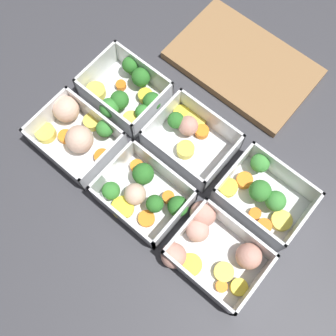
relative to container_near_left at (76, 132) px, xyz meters
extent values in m
plane|color=#38383D|center=(0.17, 0.06, -0.02)|extent=(4.00, 4.00, 0.00)
cube|color=white|center=(0.01, -0.01, -0.02)|extent=(0.15, 0.12, 0.00)
cube|color=white|center=(0.01, -0.07, 0.00)|extent=(0.15, 0.01, 0.06)
cube|color=white|center=(0.01, 0.05, 0.00)|extent=(0.15, 0.01, 0.06)
cube|color=white|center=(-0.06, -0.01, 0.00)|extent=(0.01, 0.12, 0.06)
cube|color=white|center=(0.08, -0.01, 0.00)|extent=(0.01, 0.12, 0.06)
cylinder|color=#DBC647|center=(-0.05, -0.04, -0.01)|extent=(0.04, 0.04, 0.02)
sphere|color=beige|center=(0.02, -0.01, 0.01)|extent=(0.06, 0.06, 0.05)
cylinder|color=#DBC647|center=(0.00, 0.04, -0.01)|extent=(0.04, 0.04, 0.02)
cylinder|color=orange|center=(0.07, 0.00, -0.01)|extent=(0.04, 0.04, 0.01)
sphere|color=beige|center=(-0.04, 0.02, 0.01)|extent=(0.07, 0.07, 0.05)
cylinder|color=#49883F|center=(0.04, 0.04, -0.01)|extent=(0.01, 0.01, 0.01)
sphere|color=#388433|center=(0.04, 0.04, 0.01)|extent=(0.03, 0.03, 0.03)
cylinder|color=orange|center=(-0.02, -0.02, -0.01)|extent=(0.03, 0.03, 0.01)
cube|color=white|center=(0.17, -0.01, -0.02)|extent=(0.15, 0.12, 0.00)
cube|color=white|center=(0.17, -0.07, 0.00)|extent=(0.15, 0.01, 0.06)
cube|color=white|center=(0.17, 0.05, 0.00)|extent=(0.15, 0.01, 0.06)
cube|color=white|center=(0.10, -0.01, 0.00)|extent=(0.01, 0.12, 0.06)
cube|color=white|center=(0.25, -0.01, 0.00)|extent=(0.01, 0.12, 0.06)
cylinder|color=yellow|center=(0.16, -0.05, -0.01)|extent=(0.05, 0.05, 0.01)
cylinder|color=#49883F|center=(0.13, -0.04, -0.01)|extent=(0.01, 0.01, 0.01)
sphere|color=#388433|center=(0.13, -0.04, 0.00)|extent=(0.03, 0.03, 0.03)
cylinder|color=orange|center=(0.13, 0.02, -0.01)|extent=(0.03, 0.03, 0.01)
cylinder|color=#407A37|center=(0.15, 0.02, -0.01)|extent=(0.01, 0.01, 0.01)
sphere|color=#2D7228|center=(0.15, 0.02, 0.01)|extent=(0.04, 0.04, 0.04)
cylinder|color=orange|center=(0.20, -0.04, -0.02)|extent=(0.04, 0.04, 0.01)
cylinder|color=#407A37|center=(0.23, 0.01, -0.01)|extent=(0.01, 0.01, 0.01)
sphere|color=#2D7228|center=(0.23, 0.01, 0.00)|extent=(0.04, 0.04, 0.04)
cylinder|color=orange|center=(0.21, 0.02, -0.01)|extent=(0.03, 0.03, 0.02)
sphere|color=beige|center=(0.16, -0.02, 0.00)|extent=(0.05, 0.05, 0.04)
cylinder|color=#407A37|center=(0.20, -0.01, -0.01)|extent=(0.01, 0.01, 0.02)
sphere|color=#2D7228|center=(0.20, -0.01, 0.01)|extent=(0.03, 0.03, 0.03)
cube|color=white|center=(0.34, -0.01, -0.02)|extent=(0.15, 0.12, 0.00)
cube|color=white|center=(0.34, -0.07, 0.00)|extent=(0.15, 0.01, 0.06)
cube|color=white|center=(0.34, 0.05, 0.00)|extent=(0.15, 0.01, 0.06)
cube|color=white|center=(0.27, -0.01, 0.00)|extent=(0.01, 0.12, 0.06)
cube|color=white|center=(0.41, -0.01, 0.00)|extent=(0.01, 0.12, 0.06)
sphere|color=#D19E8C|center=(0.29, 0.00, 0.00)|extent=(0.06, 0.06, 0.04)
cylinder|color=yellow|center=(0.39, -0.03, -0.01)|extent=(0.04, 0.04, 0.02)
cylinder|color=orange|center=(0.37, -0.04, -0.02)|extent=(0.02, 0.02, 0.01)
cylinder|color=yellow|center=(0.31, -0.05, -0.01)|extent=(0.04, 0.04, 0.01)
cylinder|color=#DBC647|center=(0.36, -0.02, -0.01)|extent=(0.04, 0.04, 0.01)
sphere|color=tan|center=(0.38, 0.02, 0.00)|extent=(0.05, 0.05, 0.04)
sphere|color=tan|center=(0.27, 0.03, 0.00)|extent=(0.06, 0.06, 0.05)
sphere|color=tan|center=(0.28, -0.06, 0.00)|extent=(0.05, 0.05, 0.04)
cube|color=white|center=(0.01, 0.12, -0.02)|extent=(0.15, 0.12, 0.00)
cube|color=white|center=(0.01, 0.07, 0.00)|extent=(0.15, 0.01, 0.06)
cube|color=white|center=(0.01, 0.18, 0.00)|extent=(0.15, 0.01, 0.06)
cube|color=white|center=(-0.06, 0.12, 0.00)|extent=(0.01, 0.12, 0.06)
cube|color=white|center=(0.08, 0.12, 0.00)|extent=(0.01, 0.12, 0.06)
cylinder|color=#49883F|center=(0.02, 0.07, -0.01)|extent=(0.01, 0.01, 0.01)
sphere|color=#388433|center=(0.02, 0.07, 0.01)|extent=(0.04, 0.04, 0.04)
cylinder|color=#49883F|center=(0.07, 0.11, -0.01)|extent=(0.01, 0.01, 0.01)
sphere|color=#388433|center=(0.07, 0.11, 0.00)|extent=(0.03, 0.03, 0.03)
cylinder|color=#DBC647|center=(-0.04, 0.09, -0.01)|extent=(0.05, 0.05, 0.02)
cylinder|color=orange|center=(-0.01, 0.13, -0.01)|extent=(0.03, 0.03, 0.01)
cylinder|color=#407A37|center=(0.02, 0.10, -0.01)|extent=(0.01, 0.01, 0.02)
sphere|color=#2D7228|center=(0.02, 0.10, 0.01)|extent=(0.04, 0.04, 0.04)
cylinder|color=#407A37|center=(0.02, 0.16, -0.01)|extent=(0.01, 0.01, 0.01)
sphere|color=#2D7228|center=(0.02, 0.16, 0.01)|extent=(0.04, 0.04, 0.04)
cylinder|color=#DBC647|center=(0.06, 0.09, -0.01)|extent=(0.04, 0.04, 0.02)
cylinder|color=yellow|center=(0.04, 0.14, -0.01)|extent=(0.04, 0.04, 0.02)
cylinder|color=#407A37|center=(-0.02, 0.17, -0.01)|extent=(0.01, 0.01, 0.02)
sphere|color=#2D7228|center=(-0.02, 0.17, 0.01)|extent=(0.03, 0.03, 0.03)
cylinder|color=#407A37|center=(0.07, 0.13, -0.01)|extent=(0.01, 0.01, 0.01)
sphere|color=#2D7228|center=(0.07, 0.13, 0.01)|extent=(0.04, 0.04, 0.04)
cube|color=white|center=(0.17, 0.12, -0.02)|extent=(0.15, 0.12, 0.00)
cube|color=white|center=(0.17, 0.07, 0.00)|extent=(0.15, 0.01, 0.06)
cube|color=white|center=(0.17, 0.18, 0.00)|extent=(0.15, 0.01, 0.06)
cube|color=white|center=(0.10, 0.12, 0.00)|extent=(0.01, 0.12, 0.06)
cube|color=white|center=(0.25, 0.12, 0.00)|extent=(0.01, 0.12, 0.06)
cylinder|color=orange|center=(0.17, 0.15, -0.01)|extent=(0.03, 0.03, 0.01)
cylinder|color=#407A37|center=(0.13, 0.13, -0.01)|extent=(0.01, 0.01, 0.01)
sphere|color=#2D7228|center=(0.13, 0.13, 0.00)|extent=(0.03, 0.03, 0.03)
cylinder|color=#DBC647|center=(0.18, 0.11, -0.01)|extent=(0.05, 0.05, 0.02)
cylinder|color=yellow|center=(0.12, 0.16, -0.01)|extent=(0.04, 0.04, 0.01)
sphere|color=tan|center=(0.15, 0.14, 0.00)|extent=(0.05, 0.05, 0.04)
cylinder|color=#DBC647|center=(0.15, 0.17, -0.01)|extent=(0.04, 0.04, 0.01)
cube|color=white|center=(0.34, 0.12, -0.02)|extent=(0.15, 0.12, 0.00)
cube|color=white|center=(0.34, 0.07, 0.00)|extent=(0.15, 0.01, 0.06)
cube|color=white|center=(0.34, 0.18, 0.00)|extent=(0.15, 0.01, 0.06)
cube|color=white|center=(0.27, 0.12, 0.00)|extent=(0.01, 0.12, 0.06)
cube|color=white|center=(0.41, 0.12, 0.00)|extent=(0.01, 0.12, 0.06)
cylinder|color=orange|center=(0.34, 0.09, -0.01)|extent=(0.02, 0.02, 0.01)
cylinder|color=orange|center=(0.37, 0.08, -0.01)|extent=(0.03, 0.03, 0.01)
cylinder|color=#DBC647|center=(0.38, 0.11, -0.01)|extent=(0.05, 0.05, 0.01)
cylinder|color=#49883F|center=(0.33, 0.12, -0.01)|extent=(0.01, 0.01, 0.02)
sphere|color=#388433|center=(0.33, 0.12, 0.01)|extent=(0.04, 0.04, 0.04)
cylinder|color=#519448|center=(0.29, 0.16, -0.01)|extent=(0.01, 0.01, 0.01)
sphere|color=#42933D|center=(0.29, 0.16, 0.01)|extent=(0.03, 0.03, 0.03)
cylinder|color=yellow|center=(0.28, 0.10, -0.01)|extent=(0.05, 0.05, 0.01)
cylinder|color=#519448|center=(0.36, 0.12, -0.01)|extent=(0.01, 0.01, 0.02)
sphere|color=#42933D|center=(0.36, 0.12, 0.01)|extent=(0.04, 0.04, 0.04)
cylinder|color=orange|center=(0.29, 0.13, -0.01)|extent=(0.03, 0.03, 0.01)
cube|color=olive|center=(0.14, 0.33, -0.02)|extent=(0.28, 0.18, 0.02)
camera|label=1|loc=(0.33, -0.12, 0.66)|focal=42.00mm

